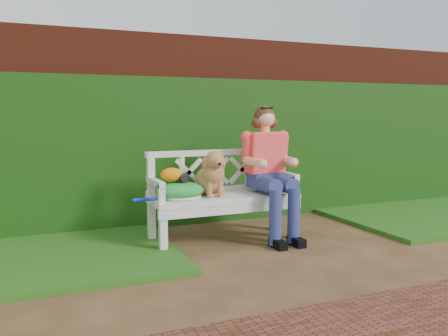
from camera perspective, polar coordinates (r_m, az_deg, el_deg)
name	(u,v)px	position (r m, az deg, el deg)	size (l,w,h in m)	color
ground	(311,256)	(4.48, 10.38, -10.37)	(60.00, 60.00, 0.00)	#432A17
brick_wall	(228,129)	(5.96, 0.46, 4.71)	(10.00, 0.30, 2.20)	#612111
ivy_hedge	(235,150)	(5.77, 1.33, 2.16)	(10.00, 0.18, 1.70)	#19490F
grass_left	(26,257)	(4.64, -22.75, -9.86)	(2.60, 2.00, 0.05)	#1D4915
grass_right	(430,213)	(6.66, 23.51, -4.96)	(2.60, 2.00, 0.05)	#1D4915
garden_bench	(224,218)	(4.85, 0.00, -5.99)	(1.58, 0.60, 0.48)	white
seated_woman	(267,174)	(4.96, 5.16, -0.67)	(0.57, 0.76, 1.34)	red
dog	(210,173)	(4.72, -1.64, -0.55)	(0.31, 0.42, 0.46)	#A97726
tennis_racket	(179,197)	(4.58, -5.40, -3.50)	(0.70, 0.29, 0.03)	silver
green_bag	(179,190)	(4.60, -5.39, -2.64)	(0.48, 0.37, 0.16)	#197A24
camera_item	(182,177)	(4.59, -5.12, -1.14)	(0.12, 0.09, 0.08)	black
baseball_glove	(172,175)	(4.56, -6.32, -0.82)	(0.22, 0.16, 0.14)	orange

